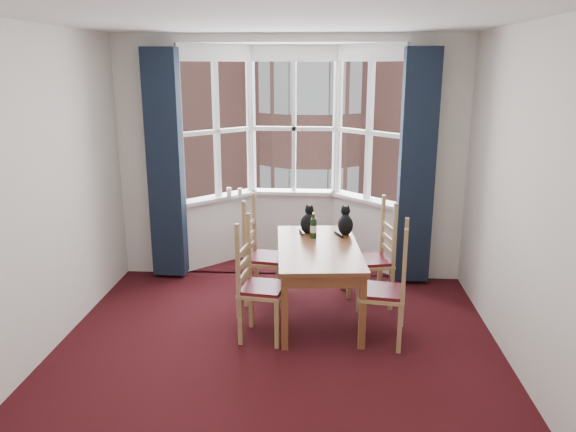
# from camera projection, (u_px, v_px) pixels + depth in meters

# --- Properties ---
(floor) EXTENTS (4.50, 4.50, 0.00)m
(floor) POSITION_uv_depth(u_px,v_px,m) (274.00, 370.00, 4.68)
(floor) COLOR black
(floor) RESTS_ON ground
(ceiling) EXTENTS (4.50, 4.50, 0.00)m
(ceiling) POSITION_uv_depth(u_px,v_px,m) (271.00, 15.00, 3.95)
(ceiling) COLOR white
(ceiling) RESTS_ON floor
(wall_left) EXTENTS (0.00, 4.50, 4.50)m
(wall_left) POSITION_uv_depth(u_px,v_px,m) (21.00, 203.00, 4.44)
(wall_left) COLOR silver
(wall_left) RESTS_ON floor
(wall_right) EXTENTS (0.00, 4.50, 4.50)m
(wall_right) POSITION_uv_depth(u_px,v_px,m) (539.00, 212.00, 4.19)
(wall_right) COLOR silver
(wall_right) RESTS_ON floor
(wall_near) EXTENTS (4.00, 0.00, 4.00)m
(wall_near) POSITION_uv_depth(u_px,v_px,m) (218.00, 352.00, 2.15)
(wall_near) COLOR silver
(wall_near) RESTS_ON floor
(wall_back_pier_left) EXTENTS (0.70, 0.12, 2.80)m
(wall_back_pier_left) POSITION_uv_depth(u_px,v_px,m) (150.00, 158.00, 6.58)
(wall_back_pier_left) COLOR silver
(wall_back_pier_left) RESTS_ON floor
(wall_back_pier_right) EXTENTS (0.70, 0.12, 2.80)m
(wall_back_pier_right) POSITION_uv_depth(u_px,v_px,m) (435.00, 161.00, 6.38)
(wall_back_pier_right) COLOR silver
(wall_back_pier_right) RESTS_ON floor
(bay_window) EXTENTS (2.76, 0.94, 2.80)m
(bay_window) POSITION_uv_depth(u_px,v_px,m) (293.00, 153.00, 6.97)
(bay_window) COLOR white
(bay_window) RESTS_ON floor
(curtain_left) EXTENTS (0.38, 0.22, 2.60)m
(curtain_left) POSITION_uv_depth(u_px,v_px,m) (166.00, 165.00, 6.41)
(curtain_left) COLOR #162031
(curtain_left) RESTS_ON floor
(curtain_right) EXTENTS (0.38, 0.22, 2.60)m
(curtain_right) POSITION_uv_depth(u_px,v_px,m) (417.00, 168.00, 6.23)
(curtain_right) COLOR #162031
(curtain_right) RESTS_ON floor
(dining_table) EXTENTS (0.91, 1.53, 0.74)m
(dining_table) POSITION_uv_depth(u_px,v_px,m) (318.00, 255.00, 5.52)
(dining_table) COLOR brown
(dining_table) RESTS_ON floor
(chair_left_near) EXTENTS (0.46, 0.47, 0.92)m
(chair_left_near) POSITION_uv_depth(u_px,v_px,m) (254.00, 289.00, 5.15)
(chair_left_near) COLOR #9D7C4C
(chair_left_near) RESTS_ON floor
(chair_left_far) EXTENTS (0.46, 0.48, 0.92)m
(chair_left_far) POSITION_uv_depth(u_px,v_px,m) (258.00, 259.00, 5.95)
(chair_left_far) COLOR #9D7C4C
(chair_left_far) RESTS_ON floor
(chair_right_near) EXTENTS (0.46, 0.48, 0.92)m
(chair_right_near) POSITION_uv_depth(u_px,v_px,m) (393.00, 294.00, 5.03)
(chair_right_near) COLOR #9D7C4C
(chair_right_near) RESTS_ON floor
(chair_right_far) EXTENTS (0.49, 0.50, 0.92)m
(chair_right_far) POSITION_uv_depth(u_px,v_px,m) (379.00, 261.00, 5.87)
(chair_right_far) COLOR #9D7C4C
(chair_right_far) RESTS_ON floor
(cat_left) EXTENTS (0.20, 0.24, 0.30)m
(cat_left) POSITION_uv_depth(u_px,v_px,m) (308.00, 222.00, 5.94)
(cat_left) COLOR black
(cat_left) RESTS_ON dining_table
(cat_right) EXTENTS (0.16, 0.23, 0.31)m
(cat_right) POSITION_uv_depth(u_px,v_px,m) (345.00, 223.00, 5.87)
(cat_right) COLOR black
(cat_right) RESTS_ON dining_table
(wine_bottle) EXTENTS (0.07, 0.07, 0.27)m
(wine_bottle) POSITION_uv_depth(u_px,v_px,m) (313.00, 227.00, 5.74)
(wine_bottle) COLOR black
(wine_bottle) RESTS_ON dining_table
(candle_tall) EXTENTS (0.06, 0.06, 0.11)m
(candle_tall) POSITION_uv_depth(u_px,v_px,m) (229.00, 192.00, 6.99)
(candle_tall) COLOR white
(candle_tall) RESTS_ON bay_window
(candle_short) EXTENTS (0.06, 0.06, 0.10)m
(candle_short) POSITION_uv_depth(u_px,v_px,m) (240.00, 192.00, 7.01)
(candle_short) COLOR white
(candle_short) RESTS_ON bay_window
(street) EXTENTS (80.00, 80.00, 0.00)m
(street) POSITION_uv_depth(u_px,v_px,m) (318.00, 196.00, 37.31)
(street) COLOR #333335
(street) RESTS_ON ground
(tenement_building) EXTENTS (18.40, 7.80, 15.20)m
(tenement_building) POSITION_uv_depth(u_px,v_px,m) (313.00, 93.00, 17.76)
(tenement_building) COLOR #8E5649
(tenement_building) RESTS_ON street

